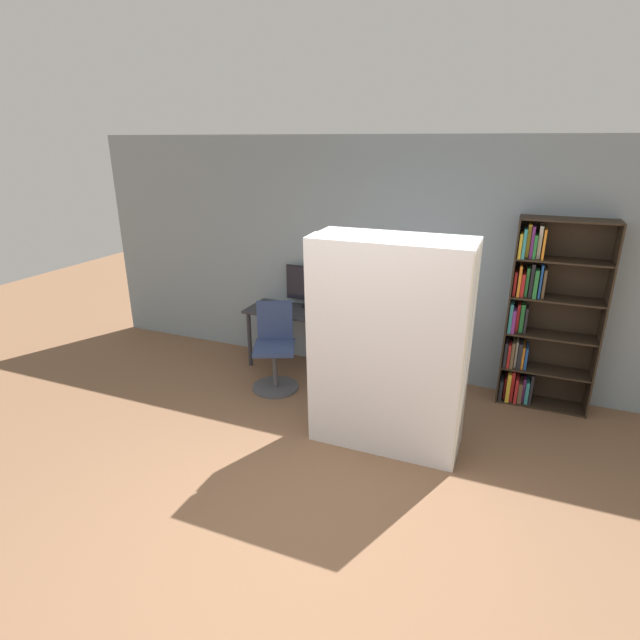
{
  "coord_description": "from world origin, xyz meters",
  "views": [
    {
      "loc": [
        1.22,
        -2.46,
        2.64
      ],
      "look_at": [
        -0.44,
        1.61,
        1.05
      ],
      "focal_mm": 28.0,
      "sensor_mm": 36.0,
      "label": 1
    }
  ],
  "objects_px": {
    "bookshelf": "(540,318)",
    "monitor": "(308,285)",
    "mattress_near": "(385,353)",
    "office_chair": "(275,354)",
    "mattress_far": "(394,341)"
  },
  "relations": [
    {
      "from": "bookshelf",
      "to": "mattress_far",
      "type": "relative_size",
      "value": 1.02
    },
    {
      "from": "mattress_near",
      "to": "mattress_far",
      "type": "height_order",
      "value": "mattress_near"
    },
    {
      "from": "bookshelf",
      "to": "mattress_near",
      "type": "relative_size",
      "value": 1.01
    },
    {
      "from": "monitor",
      "to": "mattress_near",
      "type": "xyz_separation_m",
      "value": [
        1.37,
        -1.53,
        -0.04
      ]
    },
    {
      "from": "office_chair",
      "to": "mattress_far",
      "type": "height_order",
      "value": "mattress_far"
    },
    {
      "from": "mattress_near",
      "to": "mattress_far",
      "type": "xyz_separation_m",
      "value": [
        0.0,
        0.29,
        -0.0
      ]
    },
    {
      "from": "monitor",
      "to": "office_chair",
      "type": "relative_size",
      "value": 0.59
    },
    {
      "from": "bookshelf",
      "to": "mattress_near",
      "type": "bearing_deg",
      "value": -129.09
    },
    {
      "from": "monitor",
      "to": "mattress_far",
      "type": "distance_m",
      "value": 1.84
    },
    {
      "from": "office_chair",
      "to": "mattress_far",
      "type": "distance_m",
      "value": 1.61
    },
    {
      "from": "monitor",
      "to": "bookshelf",
      "type": "bearing_deg",
      "value": -0.75
    },
    {
      "from": "bookshelf",
      "to": "monitor",
      "type": "bearing_deg",
      "value": 179.25
    },
    {
      "from": "bookshelf",
      "to": "mattress_near",
      "type": "height_order",
      "value": "bookshelf"
    },
    {
      "from": "mattress_near",
      "to": "office_chair",
      "type": "bearing_deg",
      "value": 152.34
    },
    {
      "from": "office_chair",
      "to": "bookshelf",
      "type": "xyz_separation_m",
      "value": [
        2.66,
        0.74,
        0.53
      ]
    }
  ]
}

